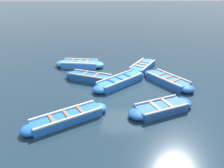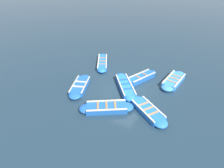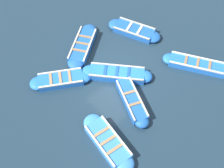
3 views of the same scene
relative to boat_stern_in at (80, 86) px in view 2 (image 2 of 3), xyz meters
The scene contains 8 objects.
ground_plane 3.34m from the boat_stern_in, 118.88° to the left, with size 120.00×120.00×0.00m, color #1C303F.
boat_stern_in is the anchor object (origin of this frame).
boat_bow_out 5.38m from the boat_stern_in, 90.36° to the left, with size 2.39×3.18×0.39m.
boat_broadside 7.31m from the boat_stern_in, 126.36° to the left, with size 3.47×1.32×0.45m.
boat_centre 4.20m from the boat_stern_in, behind, with size 3.60×2.59×0.41m.
boat_inner_gap 3.40m from the boat_stern_in, 120.10° to the left, with size 3.36×3.09×0.44m.
boat_near_quay 4.92m from the boat_stern_in, 134.32° to the left, with size 3.27×1.87×0.45m.
boat_mid_row 3.21m from the boat_stern_in, 70.56° to the left, with size 2.69×3.36×0.43m.
Camera 2 is at (9.73, 4.69, 7.60)m, focal length 28.00 mm.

